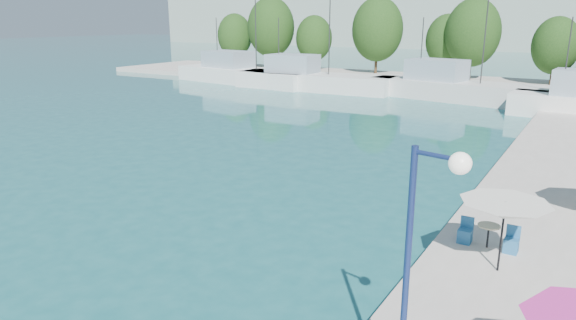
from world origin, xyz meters
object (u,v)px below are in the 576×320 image
Objects in this scene: street_lamp at (426,236)px; trawler_01 at (242,74)px; umbrella_white at (505,210)px; trawler_02 at (310,80)px; trawler_03 at (457,89)px.

trawler_01 is at bearing 141.87° from street_lamp.
umbrella_white is at bearing -36.75° from trawler_01.
trawler_03 is at bearing 0.04° from trawler_02.
umbrella_white is 6.79m from street_lamp.
trawler_03 is 7.35× the size of umbrella_white.
umbrella_white is (10.16, -36.34, 1.39)m from trawler_03.
trawler_02 is 44.20m from umbrella_white.
umbrella_white is (26.07, -35.67, 1.39)m from trawler_02.
trawler_03 is at bearing 8.03° from trawler_01.
trawler_03 is 37.76m from umbrella_white.
trawler_03 is (15.91, 0.67, 0.00)m from trawler_02.
trawler_03 is at bearing 115.08° from street_lamp.
trawler_01 is 10.13m from trawler_02.
trawler_02 is 49.56m from street_lamp.
trawler_01 is 51.46m from umbrella_white.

